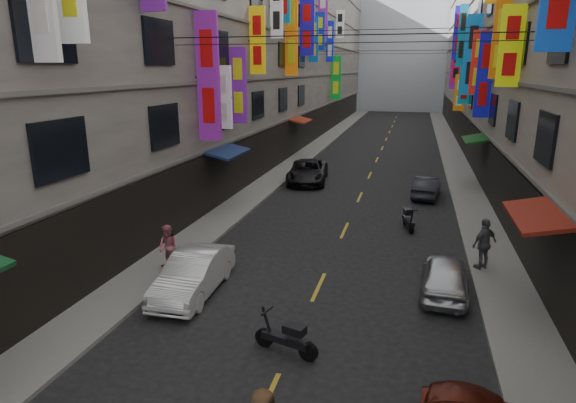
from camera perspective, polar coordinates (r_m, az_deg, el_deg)
The scene contains 17 objects.
sidewalk_left at distance 40.05m, azimuth 1.87°, elevation 5.45°, with size 2.00×90.00×0.12m, color slate.
sidewalk_right at distance 39.22m, azimuth 19.28°, elevation 4.38°, with size 2.00×90.00×0.12m, color slate.
building_row_left at distance 41.26m, azimuth -6.60°, elevation 18.80°, with size 10.14×90.00×19.00m.
building_row_right at distance 39.64m, azimuth 29.59°, elevation 17.13°, with size 10.14×90.00×19.00m.
haze_block at distance 88.59m, azimuth 13.55°, elevation 17.63°, with size 18.00×8.00×22.00m, color silver.
shop_signage at distance 31.99m, azimuth 10.12°, elevation 18.99°, with size 14.00×55.00×11.09m.
street_awnings at distance 23.16m, azimuth 4.56°, elevation 5.44°, with size 13.99×35.20×0.41m.
overhead_cables at distance 26.66m, azimuth 9.29°, elevation 19.11°, with size 14.00×38.04×1.24m.
lane_markings at distance 36.25m, azimuth 10.11°, elevation 4.07°, with size 0.12×80.20×0.01m.
scooter_crossing at distance 12.63m, azimuth -0.14°, elevation -15.88°, with size 1.77×0.71×1.14m.
scooter_far_right at distance 22.38m, azimuth 14.07°, elevation -2.09°, with size 0.67×1.78×1.14m.
car_left_mid at distance 15.87m, azimuth -11.13°, elevation -8.38°, with size 1.43×4.10×1.35m, color white.
car_left_far at distance 30.70m, azimuth 2.36°, elevation 3.58°, with size 2.33×5.05×1.40m, color black.
car_right_mid at distance 16.39m, azimuth 18.10°, elevation -8.31°, with size 1.46×3.64×1.24m, color silver.
car_right_far at distance 28.16m, azimuth 16.11°, elevation 1.67°, with size 1.26×3.62×1.19m, color #282930.
pedestrian_lfar at distance 17.58m, azimuth -13.99°, elevation -5.28°, with size 0.78×0.54×1.61m, color #BF6572.
pedestrian_rfar at distance 18.40m, azimuth 22.24°, elevation -4.65°, with size 1.09×0.62×1.86m, color #5C5C5F.
Camera 1 is at (2.73, 3.54, 7.01)m, focal length 30.00 mm.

